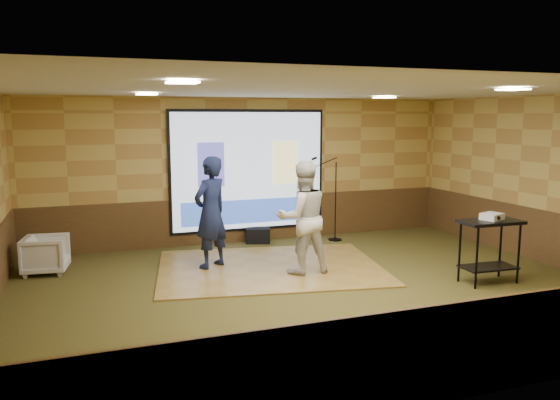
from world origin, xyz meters
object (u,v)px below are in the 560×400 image
object	(u,v)px
player_left	(211,212)
dance_floor	(270,267)
projector	(492,217)
duffel_bag	(258,235)
mic_stand	(333,218)
player_right	(303,218)
banquet_chair	(46,255)
av_table	(490,239)
projector_screen	(249,172)

from	to	relation	value
player_left	dance_floor	bearing A→B (deg)	127.89
projector	duffel_bag	world-z (taller)	projector
mic_stand	duffel_bag	xyz separation A→B (m)	(-1.56, 0.34, -0.34)
player_right	mic_stand	bearing A→B (deg)	-126.99
player_left	mic_stand	bearing A→B (deg)	170.54
dance_floor	duffel_bag	distance (m)	1.97
player_left	banquet_chair	world-z (taller)	player_left
player_right	av_table	xyz separation A→B (m)	(2.59, -1.45, -0.25)
player_right	duffel_bag	xyz separation A→B (m)	(0.00, 2.44, -0.81)
dance_floor	projector	world-z (taller)	projector
duffel_bag	projector_screen	bearing A→B (deg)	126.47
player_right	duffel_bag	size ratio (longest dim) A/B	3.75
dance_floor	duffel_bag	world-z (taller)	duffel_bag
player_right	projector	distance (m)	2.99
player_right	player_left	bearing A→B (deg)	-32.57
mic_stand	projector_screen	bearing A→B (deg)	172.61
projector_screen	av_table	xyz separation A→B (m)	(2.73, -4.07, -0.76)
player_left	av_table	xyz separation A→B (m)	(3.95, -2.30, -0.28)
av_table	player_right	bearing A→B (deg)	150.86
dance_floor	player_right	xyz separation A→B (m)	(0.39, -0.51, 0.95)
dance_floor	mic_stand	distance (m)	2.57
projector	banquet_chair	world-z (taller)	projector
mic_stand	banquet_chair	xyz separation A→B (m)	(-5.59, -0.59, -0.17)
dance_floor	banquet_chair	xyz separation A→B (m)	(-3.64, 1.00, 0.31)
projector_screen	player_right	world-z (taller)	projector_screen
projector	banquet_chair	xyz separation A→B (m)	(-6.66, 2.93, -0.74)
player_left	duffel_bag	distance (m)	2.25
projector_screen	player_right	xyz separation A→B (m)	(0.13, -2.63, -0.51)
dance_floor	av_table	distance (m)	3.64
projector_screen	mic_stand	distance (m)	2.03
projector_screen	projector	size ratio (longest dim) A/B	10.60
mic_stand	player_right	bearing A→B (deg)	-116.88
projector	duffel_bag	distance (m)	4.76
banquet_chair	av_table	bearing A→B (deg)	-105.80
banquet_chair	duffel_bag	size ratio (longest dim) A/B	1.41
projector_screen	dance_floor	xyz separation A→B (m)	(-0.26, -2.11, -1.46)
projector_screen	player_right	size ratio (longest dim) A/B	1.78
player_right	banquet_chair	bearing A→B (deg)	-20.98
banquet_chair	duffel_bag	bearing A→B (deg)	-68.78
projector_screen	duffel_bag	world-z (taller)	projector_screen
duffel_bag	player_right	bearing A→B (deg)	-90.08
player_right	projector	world-z (taller)	player_right
projector_screen	projector	xyz separation A→B (m)	(2.77, -4.05, -0.42)
player_right	projector_screen	bearing A→B (deg)	-87.46
player_right	projector	xyz separation A→B (m)	(2.63, -1.42, 0.10)
player_right	banquet_chair	distance (m)	4.35
player_left	duffel_bag	size ratio (longest dim) A/B	3.86
player_left	duffel_bag	bearing A→B (deg)	-163.18
player_right	av_table	size ratio (longest dim) A/B	1.86
projector_screen	mic_stand	size ratio (longest dim) A/B	1.84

